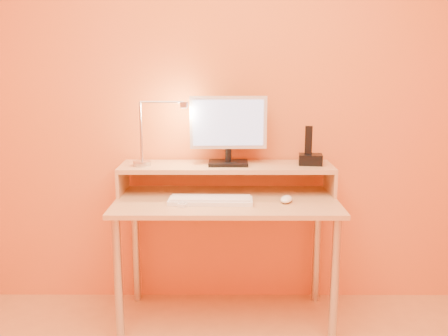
{
  "coord_description": "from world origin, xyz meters",
  "views": [
    {
      "loc": [
        -0.01,
        -1.41,
        1.44
      ],
      "look_at": [
        -0.01,
        1.13,
        0.9
      ],
      "focal_mm": 39.68,
      "sensor_mm": 36.0,
      "label": 1
    }
  ],
  "objects_px": {
    "lamp_base": "(142,163)",
    "mouse": "(286,199)",
    "phone_dock": "(310,159)",
    "keyboard": "(210,201)",
    "remote_control": "(186,202)",
    "monitor_panel": "(228,122)"
  },
  "relations": [
    {
      "from": "lamp_base",
      "to": "mouse",
      "type": "distance_m",
      "value": 0.83
    },
    {
      "from": "keyboard",
      "to": "remote_control",
      "type": "xyz_separation_m",
      "value": [
        -0.13,
        -0.01,
        -0.0
      ]
    },
    {
      "from": "mouse",
      "to": "remote_control",
      "type": "xyz_separation_m",
      "value": [
        -0.53,
        -0.02,
        -0.01
      ]
    },
    {
      "from": "monitor_panel",
      "to": "keyboard",
      "type": "height_order",
      "value": "monitor_panel"
    },
    {
      "from": "mouse",
      "to": "lamp_base",
      "type": "bearing_deg",
      "value": -173.77
    },
    {
      "from": "keyboard",
      "to": "mouse",
      "type": "relative_size",
      "value": 4.15
    },
    {
      "from": "lamp_base",
      "to": "mouse",
      "type": "bearing_deg",
      "value": -13.38
    },
    {
      "from": "phone_dock",
      "to": "keyboard",
      "type": "xyz_separation_m",
      "value": [
        -0.56,
        -0.23,
        -0.18
      ]
    },
    {
      "from": "lamp_base",
      "to": "phone_dock",
      "type": "bearing_deg",
      "value": 1.81
    },
    {
      "from": "lamp_base",
      "to": "keyboard",
      "type": "distance_m",
      "value": 0.46
    },
    {
      "from": "phone_dock",
      "to": "mouse",
      "type": "relative_size",
      "value": 1.22
    },
    {
      "from": "lamp_base",
      "to": "phone_dock",
      "type": "height_order",
      "value": "phone_dock"
    },
    {
      "from": "monitor_panel",
      "to": "keyboard",
      "type": "xyz_separation_m",
      "value": [
        -0.09,
        -0.24,
        -0.39
      ]
    },
    {
      "from": "remote_control",
      "to": "keyboard",
      "type": "bearing_deg",
      "value": 20.32
    },
    {
      "from": "monitor_panel",
      "to": "lamp_base",
      "type": "bearing_deg",
      "value": -177.5
    },
    {
      "from": "monitor_panel",
      "to": "mouse",
      "type": "xyz_separation_m",
      "value": [
        0.31,
        -0.23,
        -0.38
      ]
    },
    {
      "from": "phone_dock",
      "to": "keyboard",
      "type": "distance_m",
      "value": 0.63
    },
    {
      "from": "monitor_panel",
      "to": "keyboard",
      "type": "distance_m",
      "value": 0.46
    },
    {
      "from": "keyboard",
      "to": "mouse",
      "type": "distance_m",
      "value": 0.4
    },
    {
      "from": "monitor_panel",
      "to": "phone_dock",
      "type": "xyz_separation_m",
      "value": [
        0.46,
        -0.01,
        -0.21
      ]
    },
    {
      "from": "phone_dock",
      "to": "remote_control",
      "type": "distance_m",
      "value": 0.75
    },
    {
      "from": "lamp_base",
      "to": "mouse",
      "type": "xyz_separation_m",
      "value": [
        0.79,
        -0.19,
        -0.15
      ]
    }
  ]
}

